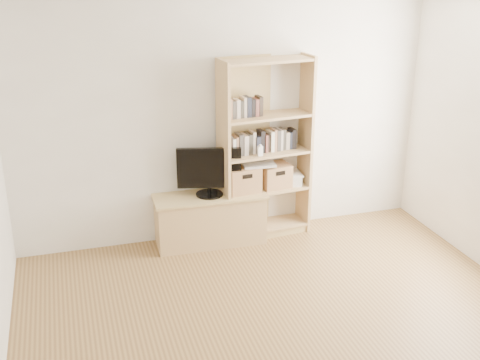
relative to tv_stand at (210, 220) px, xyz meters
name	(u,v)px	position (x,y,z in m)	size (l,w,h in m)	color
back_wall	(225,120)	(0.23, 0.22, 1.04)	(4.50, 0.02, 2.60)	silver
ceiling	(332,16)	(0.23, -2.28, 2.34)	(4.50, 5.00, 0.01)	white
tv_stand	(210,220)	(0.00, 0.00, 0.00)	(1.15, 0.43, 0.53)	tan
bookshelf	(265,150)	(0.63, 0.04, 0.72)	(0.99, 0.35, 1.97)	tan
television	(209,172)	(0.00, 0.00, 0.55)	(0.67, 0.05, 0.53)	black
books_row_mid	(264,140)	(0.63, 0.06, 0.82)	(0.87, 0.17, 0.23)	brown
books_row_upper	(246,107)	(0.41, 0.04, 1.20)	(0.37, 0.14, 0.20)	brown
baby_monitor	(260,151)	(0.53, -0.08, 0.75)	(0.05, 0.03, 0.10)	white
basket_left	(243,179)	(0.37, 0.01, 0.42)	(0.34, 0.28, 0.28)	olive
basket_right	(275,175)	(0.75, 0.05, 0.41)	(0.31, 0.26, 0.26)	olive
laptop	(258,164)	(0.55, 0.01, 0.58)	(0.35, 0.24, 0.03)	silver
magazine_stack	(293,179)	(0.97, 0.07, 0.34)	(0.17, 0.24, 0.11)	beige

